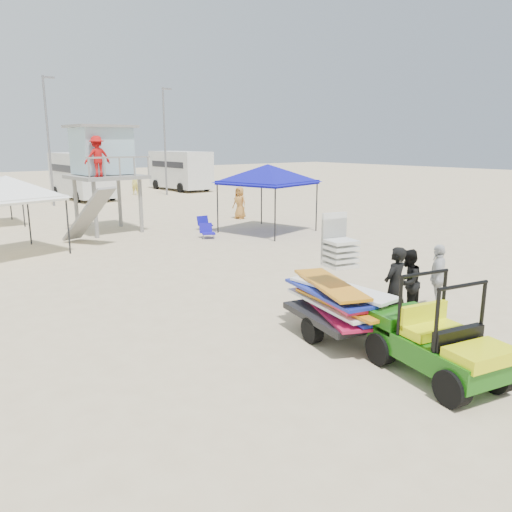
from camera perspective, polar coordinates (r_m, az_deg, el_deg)
ground at (r=10.05m, az=8.63°, el=-10.65°), size 140.00×140.00×0.00m
utility_cart at (r=9.11m, az=20.23°, el=-8.29°), size 1.63×2.51×1.76m
surf_trailer at (r=10.38m, az=9.25°, el=-4.38°), size 1.82×2.74×2.30m
man_left at (r=11.35m, az=15.54°, el=-3.42°), size 0.70×0.50×1.79m
man_mid at (r=12.19m, az=16.92°, el=-2.91°), size 0.90×0.78×1.58m
man_right at (r=12.75m, az=20.03°, el=-2.33°), size 1.03×0.83×1.63m
lifeguard_tower at (r=23.53m, az=-17.19°, el=10.98°), size 2.99×2.99×4.63m
canopy_blue at (r=22.50m, az=1.36°, el=10.08°), size 4.02×4.02×3.45m
canopy_white_a at (r=19.72m, az=-26.67°, el=7.80°), size 3.53×3.53×3.26m
beach_chair_b at (r=23.45m, az=-5.94°, el=3.76°), size 0.59×0.63×0.64m
beach_chair_c at (r=21.36m, az=-5.62°, el=2.89°), size 0.71×0.78×0.64m
rv_mid_right at (r=38.46m, az=-19.30°, el=8.88°), size 2.64×7.00×3.25m
rv_far_right at (r=43.61m, az=-8.65°, el=9.83°), size 2.64×6.60×3.25m
light_pole_left at (r=34.62m, az=-22.62°, el=11.91°), size 0.14×0.14×8.00m
light_pole_right at (r=39.48m, az=-10.38°, el=12.66°), size 0.14×0.14×8.00m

